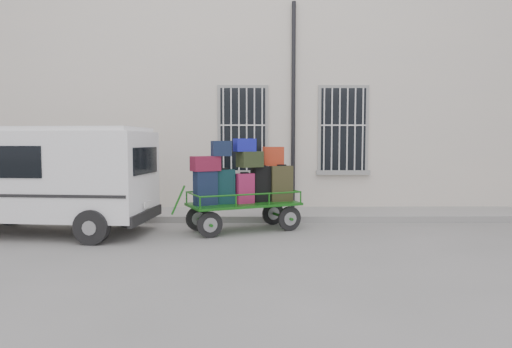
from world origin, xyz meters
name	(u,v)px	position (x,y,z in m)	size (l,w,h in m)	color
ground	(259,234)	(0.00, 0.00, 0.00)	(80.00, 80.00, 0.00)	slate
building	(257,108)	(0.00, 5.50, 3.00)	(24.00, 5.15, 6.00)	beige
sidewalk	(258,214)	(0.00, 2.20, 0.07)	(24.00, 1.70, 0.15)	gray
luggage_cart	(244,185)	(-0.33, 0.39, 0.99)	(2.74, 1.91, 1.98)	black
van	(44,173)	(-4.45, 0.12, 1.27)	(4.55, 2.35, 2.21)	white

